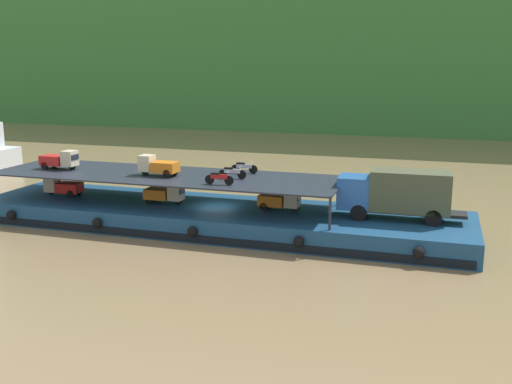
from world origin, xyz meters
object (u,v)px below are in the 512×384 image
motorcycle_upper_stbd (244,167)px  mini_truck_upper_stern (60,160)px  mini_truck_lower_mid (280,200)px  mini_truck_lower_stern (63,186)px  motorcycle_upper_port (219,178)px  mini_truck_lower_aft (165,193)px  covered_lorry (397,193)px  motorcycle_upper_centre (232,172)px  mini_truck_upper_mid (158,166)px  cargo_barge (216,217)px

motorcycle_upper_stbd → mini_truck_upper_stern: bearing=-169.8°
mini_truck_lower_mid → motorcycle_upper_stbd: 3.95m
mini_truck_lower_stern → motorcycle_upper_port: size_ratio=1.47×
mini_truck_lower_aft → mini_truck_upper_stern: bearing=-178.7°
covered_lorry → mini_truck_lower_stern: (-23.95, -0.54, -1.00)m
mini_truck_lower_mid → mini_truck_upper_stern: size_ratio=1.00×
covered_lorry → mini_truck_lower_aft: size_ratio=2.88×
mini_truck_upper_stern → motorcycle_upper_centre: 13.19m
motorcycle_upper_port → mini_truck_upper_stern: bearing=172.3°
mini_truck_lower_stern → mini_truck_upper_mid: 8.22m
motorcycle_upper_centre → mini_truck_lower_mid: bearing=6.8°
cargo_barge → mini_truck_lower_stern: mini_truck_lower_stern is taller
mini_truck_lower_mid → motorcycle_upper_port: bearing=-143.6°
cargo_barge → motorcycle_upper_stbd: 4.03m
mini_truck_upper_mid → motorcycle_upper_port: (5.09, -1.59, -0.26)m
mini_truck_lower_stern → motorcycle_upper_centre: bearing=1.0°
mini_truck_upper_mid → mini_truck_upper_stern: bearing=178.6°
motorcycle_upper_port → motorcycle_upper_centre: 2.09m
covered_lorry → motorcycle_upper_stbd: size_ratio=4.15×
covered_lorry → motorcycle_upper_stbd: 10.81m
mini_truck_upper_stern → mini_truck_upper_mid: same height
mini_truck_lower_stern → mini_truck_upper_mid: bearing=-2.0°
cargo_barge → motorcycle_upper_centre: size_ratio=17.78×
mini_truck_lower_stern → motorcycle_upper_port: motorcycle_upper_port is taller
cargo_barge → mini_truck_lower_aft: size_ratio=12.32×
mini_truck_lower_stern → mini_truck_upper_stern: (0.00, -0.08, 2.00)m
mini_truck_lower_stern → cargo_barge: bearing=1.0°
covered_lorry → motorcycle_upper_centre: (-10.76, -0.31, 0.74)m
mini_truck_lower_stern → mini_truck_lower_mid: 16.44m
motorcycle_upper_centre → mini_truck_lower_aft: bearing=-178.6°
cargo_barge → mini_truck_lower_mid: 4.64m
mini_truck_upper_stern → motorcycle_upper_centre: size_ratio=1.45×
mini_truck_lower_aft → motorcycle_upper_centre: size_ratio=1.44×
motorcycle_upper_port → covered_lorry: bearing=12.4°
cargo_barge → mini_truck_lower_aft: bearing=-178.5°
motorcycle_upper_centre → mini_truck_upper_stern: bearing=-178.6°
mini_truck_lower_aft → mini_truck_lower_mid: 8.18m
mini_truck_lower_aft → mini_truck_upper_mid: 2.06m
mini_truck_lower_stern → motorcycle_upper_centre: motorcycle_upper_centre is taller
mini_truck_upper_mid → motorcycle_upper_centre: (5.22, 0.50, -0.26)m
mini_truck_upper_stern → motorcycle_upper_stbd: mini_truck_upper_stern is taller
mini_truck_lower_mid → motorcycle_upper_centre: bearing=-173.2°
mini_truck_upper_stern → motorcycle_upper_port: mini_truck_upper_stern is taller
mini_truck_lower_aft → mini_truck_lower_mid: size_ratio=0.99×
mini_truck_lower_stern → motorcycle_upper_stbd: (13.31, 2.32, 1.74)m
motorcycle_upper_centre → motorcycle_upper_port: bearing=-93.4°
mini_truck_lower_aft → motorcycle_upper_stbd: (5.05, 2.21, 1.74)m
mini_truck_lower_aft → mini_truck_lower_mid: (8.16, 0.51, 0.00)m
motorcycle_upper_centre → mini_truck_upper_mid: bearing=-174.5°
motorcycle_upper_port → motorcycle_upper_centre: bearing=86.6°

